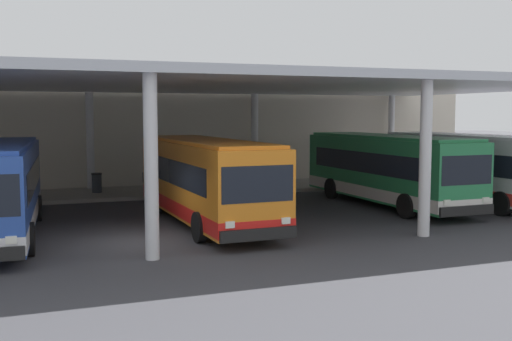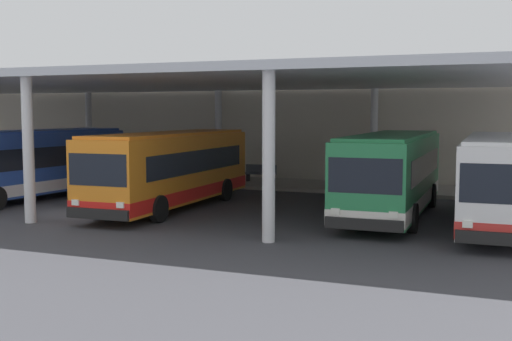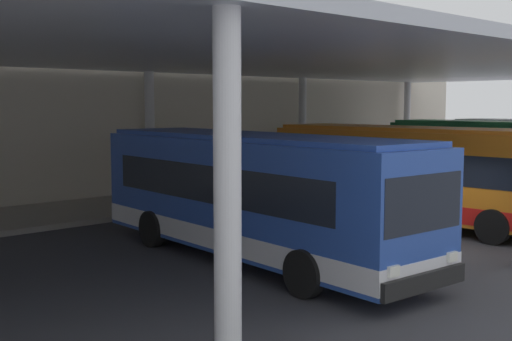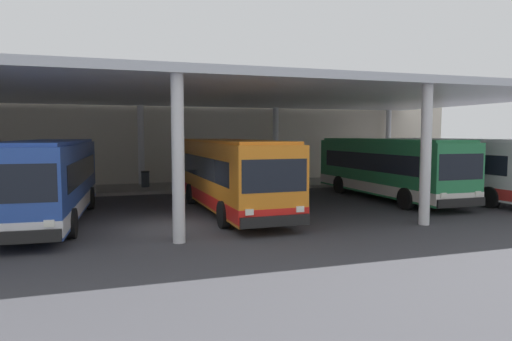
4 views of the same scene
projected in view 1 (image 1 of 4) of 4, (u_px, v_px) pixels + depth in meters
ground_plane at (137, 242)px, 19.71m from camera, size 200.00×200.00×0.00m
platform_kerb at (95, 194)px, 30.62m from camera, size 42.00×4.50×0.18m
station_building_facade at (87, 128)px, 33.34m from camera, size 48.00×1.60×6.64m
canopy_shelter at (110, 84)px, 24.33m from camera, size 40.00×17.00×5.55m
bus_middle_bay at (205, 180)px, 22.92m from camera, size 2.87×10.58×3.17m
bus_far_bay at (387, 169)px, 27.40m from camera, size 2.81×10.56×3.17m
bus_departing at (470, 168)px, 28.04m from camera, size 2.87×10.58×3.17m
bench_waiting at (160, 180)px, 31.82m from camera, size 1.80×0.45×0.92m
trash_bin at (97, 183)px, 30.61m from camera, size 0.52×0.52×0.98m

